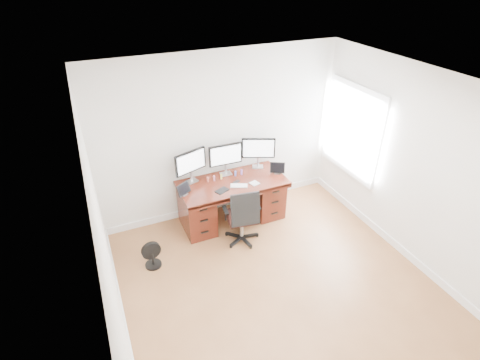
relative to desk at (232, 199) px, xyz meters
name	(u,v)px	position (x,y,z in m)	size (l,w,h in m)	color
ground	(286,297)	(0.00, -1.83, -0.40)	(4.50, 4.50, 0.00)	brown
back_wall	(221,136)	(0.00, 0.42, 0.95)	(4.00, 0.10, 2.70)	white
right_wall	(420,172)	(2.00, -1.72, 0.95)	(0.10, 4.50, 2.70)	white
desk	(232,199)	(0.00, 0.00, 0.00)	(1.70, 0.80, 0.75)	#48180E
office_chair	(242,225)	(-0.07, -0.59, -0.08)	(0.58, 0.58, 0.96)	black
floor_fan	(152,255)	(-1.46, -0.56, -0.21)	(0.28, 0.23, 0.40)	black
monitor_left	(191,163)	(-0.58, 0.24, 0.68)	(0.53, 0.21, 0.53)	silver
monitor_center	(226,156)	(0.00, 0.24, 0.68)	(0.55, 0.14, 0.53)	silver
monitor_right	(258,149)	(0.58, 0.24, 0.68)	(0.52, 0.25, 0.53)	silver
tablet_left	(184,190)	(-0.80, -0.08, 0.43)	(0.24, 0.18, 0.19)	silver
tablet_right	(278,169)	(0.78, -0.08, 0.43)	(0.24, 0.17, 0.19)	silver
keyboard	(239,186)	(0.04, -0.19, 0.36)	(0.26, 0.11, 0.01)	white
trackpad	(255,183)	(0.30, -0.22, 0.35)	(0.13, 0.13, 0.01)	silver
drawing_tablet	(222,191)	(-0.25, -0.21, 0.35)	(0.21, 0.13, 0.01)	black
phone	(236,182)	(0.06, -0.06, 0.35)	(0.12, 0.06, 0.01)	black
figurine_brown	(208,179)	(-0.36, 0.12, 0.40)	(0.04, 0.04, 0.09)	brown
figurine_pink	(214,178)	(-0.25, 0.12, 0.40)	(0.04, 0.04, 0.09)	pink
figurine_yellow	(221,176)	(-0.13, 0.12, 0.40)	(0.04, 0.04, 0.09)	#D6D45F
figurine_blue	(235,173)	(0.12, 0.12, 0.40)	(0.04, 0.04, 0.09)	#6577EB
figurine_purple	(242,172)	(0.23, 0.12, 0.40)	(0.04, 0.04, 0.09)	#9E64CC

